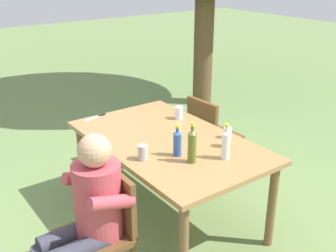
% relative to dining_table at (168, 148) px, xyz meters
% --- Properties ---
extents(ground_plane, '(24.00, 24.00, 0.00)m').
position_rel_dining_table_xyz_m(ground_plane, '(0.00, 0.00, -0.69)').
color(ground_plane, '#6B844C').
extents(dining_table, '(1.73, 1.05, 0.78)m').
position_rel_dining_table_xyz_m(dining_table, '(0.00, 0.00, 0.00)').
color(dining_table, '#A37547').
rests_on(dining_table, ground_plane).
extents(chair_near_right, '(0.45, 0.45, 0.87)m').
position_rel_dining_table_xyz_m(chair_near_right, '(0.39, -0.82, -0.20)').
color(chair_near_right, brown).
rests_on(chair_near_right, ground_plane).
extents(chair_far_left, '(0.46, 0.46, 0.87)m').
position_rel_dining_table_xyz_m(chair_far_left, '(-0.39, 0.82, -0.20)').
color(chair_far_left, brown).
rests_on(chair_far_left, ground_plane).
extents(person_in_white_shirt, '(0.47, 0.61, 1.18)m').
position_rel_dining_table_xyz_m(person_in_white_shirt, '(0.39, -0.93, -0.04)').
color(person_in_white_shirt, '#B7424C').
rests_on(person_in_white_shirt, ground_plane).
extents(bottle_clear, '(0.06, 0.06, 0.28)m').
position_rel_dining_table_xyz_m(bottle_clear, '(0.54, 0.14, 0.21)').
color(bottle_clear, white).
rests_on(bottle_clear, dining_table).
extents(bottle_blue, '(0.06, 0.06, 0.25)m').
position_rel_dining_table_xyz_m(bottle_blue, '(0.29, -0.12, 0.19)').
color(bottle_blue, '#2D56A3').
rests_on(bottle_blue, dining_table).
extents(bottle_olive, '(0.06, 0.06, 0.32)m').
position_rel_dining_table_xyz_m(bottle_olive, '(0.44, -0.10, 0.22)').
color(bottle_olive, '#566623').
rests_on(bottle_olive, dining_table).
extents(cup_white, '(0.06, 0.06, 0.09)m').
position_rel_dining_table_xyz_m(cup_white, '(0.27, 0.42, 0.13)').
color(cup_white, white).
rests_on(cup_white, dining_table).
extents(cup_terracotta, '(0.07, 0.07, 0.12)m').
position_rel_dining_table_xyz_m(cup_terracotta, '(0.39, 0.29, 0.14)').
color(cup_terracotta, '#BC6B47').
rests_on(cup_terracotta, dining_table).
extents(cup_steel, '(0.08, 0.08, 0.12)m').
position_rel_dining_table_xyz_m(cup_steel, '(0.19, -0.37, 0.14)').
color(cup_steel, '#B2B7BC').
rests_on(cup_steel, dining_table).
extents(cup_glass, '(0.08, 0.08, 0.12)m').
position_rel_dining_table_xyz_m(cup_glass, '(-0.32, 0.36, 0.14)').
color(cup_glass, silver).
rests_on(cup_glass, dining_table).
extents(table_knife, '(0.06, 0.24, 0.01)m').
position_rel_dining_table_xyz_m(table_knife, '(-0.81, -0.25, 0.09)').
color(table_knife, silver).
rests_on(table_knife, dining_table).
extents(backpack_by_near_side, '(0.30, 0.25, 0.45)m').
position_rel_dining_table_xyz_m(backpack_by_near_side, '(-1.23, 0.09, -0.47)').
color(backpack_by_near_side, '#2D4784').
rests_on(backpack_by_near_side, ground_plane).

